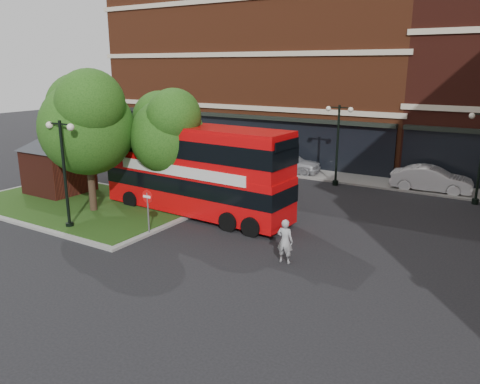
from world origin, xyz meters
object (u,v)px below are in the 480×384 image
Objects in this scene: car_silver at (287,162)px; car_white at (431,179)px; bus at (195,164)px; woman at (285,241)px.

car_white is (9.52, 0.00, -0.03)m from car_silver.
car_silver is (-0.18, 10.87, -1.79)m from bus.
bus is at bearing 135.34° from car_white.
bus is at bearing 173.61° from car_silver.
bus is 11.02m from car_silver.
woman is (6.59, -3.13, -1.72)m from bus.
car_silver reaches higher than car_white.
bus is 2.27× the size of car_white.
car_silver is at bearing -69.52° from woman.
woman is 0.38× the size of car_white.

